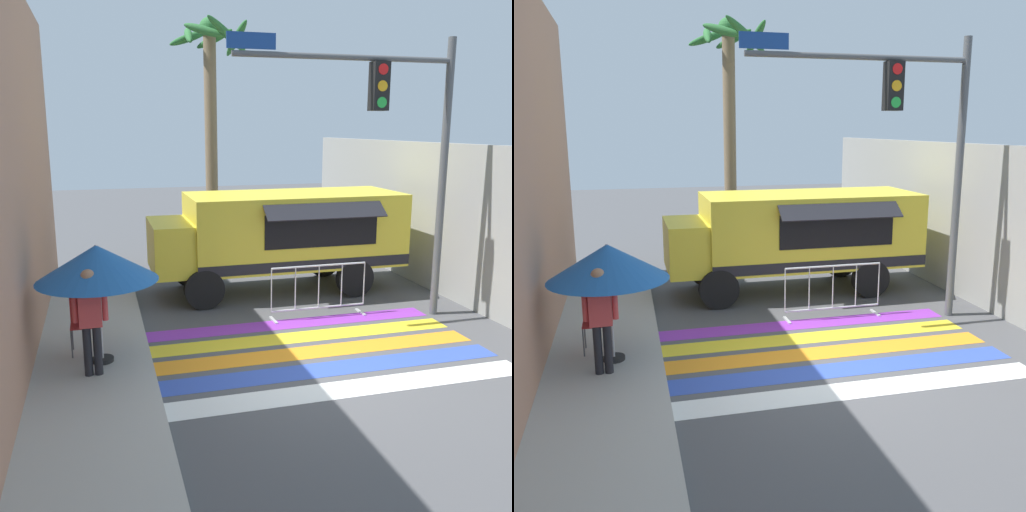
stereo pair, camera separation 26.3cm
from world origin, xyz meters
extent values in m
plane|color=#4C4C4F|center=(0.00, 0.00, 0.00)|extent=(60.00, 60.00, 0.00)
cube|color=#A8A59E|center=(-4.91, 0.00, 0.08)|extent=(4.40, 16.00, 0.15)
cube|color=gray|center=(4.45, 3.00, 1.78)|extent=(0.20, 16.00, 3.56)
cube|color=white|center=(0.00, -0.68, 0.00)|extent=(6.40, 0.56, 0.01)
cube|color=#334FB2|center=(0.00, 0.08, 0.00)|extent=(6.40, 0.56, 0.01)
cube|color=orange|center=(0.00, 0.84, 0.00)|extent=(6.40, 0.56, 0.01)
cube|color=yellow|center=(0.00, 1.60, 0.00)|extent=(6.40, 0.56, 0.01)
cube|color=purple|center=(0.00, 2.36, 0.00)|extent=(6.40, 0.56, 0.01)
cube|color=yellow|center=(1.11, 4.79, 1.52)|extent=(5.10, 2.13, 1.71)
cube|color=yellow|center=(-1.44, 4.79, 1.25)|extent=(1.80, 1.96, 1.16)
cube|color=#1E232D|center=(-2.29, 4.79, 1.54)|extent=(0.06, 1.71, 0.44)
cube|color=black|center=(1.41, 3.71, 1.65)|extent=(2.70, 0.03, 0.77)
cube|color=black|center=(1.41, 3.50, 2.12)|extent=(2.80, 0.43, 0.31)
cube|color=black|center=(1.11, 3.72, 0.85)|extent=(5.10, 0.01, 0.24)
cylinder|color=black|center=(-1.29, 3.81, 0.45)|extent=(0.89, 0.22, 0.89)
cylinder|color=black|center=(-1.29, 5.77, 0.45)|extent=(0.89, 0.22, 0.89)
cylinder|color=black|center=(2.31, 3.81, 0.45)|extent=(0.89, 0.22, 0.89)
cylinder|color=black|center=(2.31, 5.77, 0.45)|extent=(0.89, 0.22, 0.89)
cylinder|color=#515456|center=(3.39, 2.16, 2.82)|extent=(0.16, 0.16, 5.63)
cylinder|color=#515456|center=(1.19, 2.16, 5.19)|extent=(4.40, 0.11, 0.11)
cube|color=black|center=(1.85, 2.13, 4.68)|extent=(0.32, 0.28, 0.90)
cylinder|color=red|center=(1.85, 1.99, 4.98)|extent=(0.20, 0.02, 0.20)
cylinder|color=#F2A519|center=(1.85, 1.99, 4.68)|extent=(0.20, 0.02, 0.20)
cylinder|color=green|center=(1.85, 1.99, 4.38)|extent=(0.20, 0.02, 0.20)
cube|color=navy|center=(-0.66, 2.14, 5.41)|extent=(0.90, 0.02, 0.28)
cylinder|color=black|center=(-3.50, 1.07, 0.18)|extent=(0.36, 0.36, 0.06)
cylinder|color=#B2B2B7|center=(-3.50, 1.07, 1.13)|extent=(0.04, 0.04, 1.96)
cone|color=#1E59A5|center=(-3.50, 1.07, 1.82)|extent=(1.93, 1.93, 0.58)
cylinder|color=#4C4C51|center=(-3.99, 1.34, 0.39)|extent=(0.02, 0.02, 0.49)
cylinder|color=#4C4C51|center=(-3.60, 1.34, 0.39)|extent=(0.02, 0.02, 0.49)
cylinder|color=#4C4C51|center=(-3.99, 1.73, 0.39)|extent=(0.02, 0.02, 0.49)
cylinder|color=#4C4C51|center=(-3.60, 1.73, 0.39)|extent=(0.02, 0.02, 0.49)
cube|color=#B22626|center=(-3.79, 1.53, 0.65)|extent=(0.41, 0.41, 0.03)
cube|color=#B22626|center=(-3.79, 1.72, 0.90)|extent=(0.41, 0.03, 0.46)
cylinder|color=black|center=(-3.71, 0.57, 0.55)|extent=(0.13, 0.13, 0.80)
cylinder|color=black|center=(-3.56, 0.57, 0.55)|extent=(0.13, 0.13, 0.80)
cube|color=#CC3F3F|center=(-3.64, 0.57, 1.27)|extent=(0.34, 0.20, 0.64)
cylinder|color=#CC3F3F|center=(-3.86, 0.57, 1.30)|extent=(0.09, 0.09, 0.55)
cylinder|color=#CC3F3F|center=(-3.42, 0.57, 1.30)|extent=(0.09, 0.09, 0.55)
sphere|color=#9E7051|center=(-3.64, 0.57, 1.73)|extent=(0.22, 0.22, 0.22)
cylinder|color=#B7BABF|center=(0.93, 2.64, 1.11)|extent=(2.07, 0.04, 0.04)
cylinder|color=#B7BABF|center=(0.93, 2.64, 0.20)|extent=(2.07, 0.04, 0.04)
cylinder|color=#B7BABF|center=(-0.11, 2.64, 0.66)|extent=(0.02, 0.02, 0.91)
cylinder|color=#B7BABF|center=(0.41, 2.64, 0.66)|extent=(0.02, 0.02, 0.91)
cylinder|color=#B7BABF|center=(0.93, 2.64, 0.66)|extent=(0.02, 0.02, 0.91)
cylinder|color=#B7BABF|center=(1.45, 2.64, 0.66)|extent=(0.02, 0.02, 0.91)
cylinder|color=#B7BABF|center=(1.97, 2.64, 0.66)|extent=(0.02, 0.02, 0.91)
cube|color=#B7BABF|center=(-0.06, 2.64, 0.01)|extent=(0.06, 0.44, 0.03)
cube|color=#B7BABF|center=(1.92, 2.64, 0.01)|extent=(0.06, 0.44, 0.03)
cylinder|color=#7A664C|center=(0.01, 9.34, 3.30)|extent=(0.38, 0.38, 6.60)
sphere|color=#2D6B33|center=(0.01, 9.34, 6.75)|extent=(0.60, 0.60, 0.60)
ellipsoid|color=#2D6B33|center=(0.86, 9.47, 6.51)|extent=(0.49, 1.64, 1.03)
ellipsoid|color=#2D6B33|center=(0.27, 9.89, 6.54)|extent=(1.19, 0.74, 0.71)
ellipsoid|color=#2D6B33|center=(-0.46, 10.05, 6.57)|extent=(1.54, 1.13, 0.80)
ellipsoid|color=#2D6B33|center=(-0.59, 9.39, 6.53)|extent=(0.33, 1.22, 0.72)
ellipsoid|color=#2D6B33|center=(-0.25, 8.79, 6.59)|extent=(1.23, 0.74, 0.57)
ellipsoid|color=#2D6B33|center=(0.38, 8.61, 6.49)|extent=(1.47, 0.90, 1.06)
camera|label=1|loc=(-3.42, -8.08, 3.93)|focal=40.00mm
camera|label=2|loc=(-3.17, -8.15, 3.93)|focal=40.00mm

